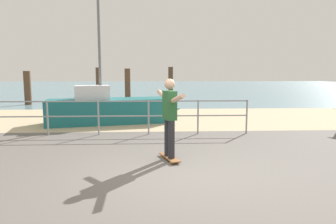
% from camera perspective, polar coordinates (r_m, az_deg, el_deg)
% --- Properties ---
extents(ground_plane, '(24.00, 10.00, 0.04)m').
position_cam_1_polar(ground_plane, '(4.74, 1.90, -15.66)').
color(ground_plane, '#605B56').
rests_on(ground_plane, ground).
extents(beach_strip, '(24.00, 6.00, 0.04)m').
position_cam_1_polar(beach_strip, '(12.49, -0.96, -1.14)').
color(beach_strip, tan).
rests_on(beach_strip, ground).
extents(sea_surface, '(72.00, 50.00, 0.04)m').
position_cam_1_polar(sea_surface, '(40.39, -2.10, 4.77)').
color(sea_surface, slate).
rests_on(sea_surface, ground).
extents(railing_fence, '(8.95, 0.05, 1.05)m').
position_cam_1_polar(railing_fence, '(9.17, -12.99, -0.08)').
color(railing_fence, gray).
rests_on(railing_fence, ground).
extents(sailboat, '(5.07, 2.35, 5.18)m').
position_cam_1_polar(sailboat, '(11.37, -10.16, 0.55)').
color(sailboat, '#19666B').
rests_on(sailboat, ground).
extents(skateboard, '(0.43, 0.82, 0.08)m').
position_cam_1_polar(skateboard, '(6.51, 0.30, -8.54)').
color(skateboard, brown).
rests_on(skateboard, ground).
extents(skateboarder, '(0.52, 1.41, 1.65)m').
position_cam_1_polar(skateboarder, '(6.31, 0.31, -0.22)').
color(skateboarder, '#26262B').
rests_on(skateboarder, skateboard).
extents(groyne_post_0, '(0.39, 0.39, 1.95)m').
position_cam_1_polar(groyne_post_0, '(19.31, -24.92, 4.11)').
color(groyne_post_0, '#513826').
rests_on(groyne_post_0, ground).
extents(groyne_post_1, '(0.36, 0.36, 2.26)m').
position_cam_1_polar(groyne_post_1, '(24.82, -12.99, 5.55)').
color(groyne_post_1, '#513826').
rests_on(groyne_post_1, ground).
extents(groyne_post_2, '(0.34, 0.34, 2.10)m').
position_cam_1_polar(groyne_post_2, '(18.40, -7.60, 4.84)').
color(groyne_post_2, '#513826').
rests_on(groyne_post_2, ground).
extents(groyne_post_3, '(0.37, 0.37, 2.29)m').
position_cam_1_polar(groyne_post_3, '(23.39, 0.50, 5.67)').
color(groyne_post_3, '#513826').
rests_on(groyne_post_3, ground).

